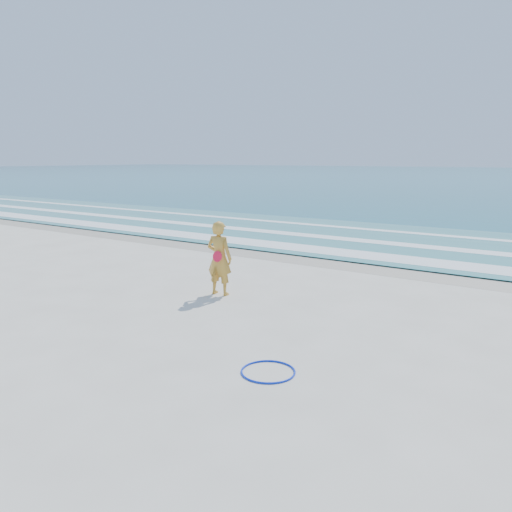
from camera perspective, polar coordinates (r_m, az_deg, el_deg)
The scene contains 8 objects.
ground at distance 10.05m, azimuth -15.21°, elevation -9.00°, with size 400.00×400.00×0.00m, color silver.
wet_sand at distance 17.06m, azimuth 8.28°, elevation -0.46°, with size 400.00×2.40×0.00m, color #B2A893.
shallow at distance 21.59m, azimuth 14.13°, elevation 1.86°, with size 400.00×10.00×0.01m, color #59B7AD.
foam_near at distance 18.21m, azimuth 10.08°, elevation 0.38°, with size 400.00×1.40×0.01m, color white.
foam_mid at distance 20.85m, azimuth 13.36°, elevation 1.60°, with size 400.00×0.90×0.01m, color white.
foam_far at distance 23.93m, azimuth 16.21°, elevation 2.65°, with size 400.00×0.60×0.01m, color white.
hoop at distance 8.24m, azimuth 1.39°, elevation -13.06°, with size 0.89×0.89×0.03m, color #0B2BCF.
woman at distance 12.49m, azimuth -4.21°, elevation -0.25°, with size 0.73×0.53×1.87m.
Camera 1 is at (7.27, -6.06, 3.39)m, focal length 35.00 mm.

